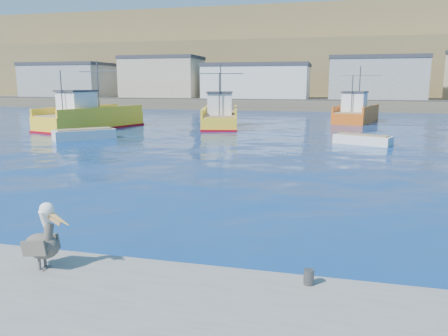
{
  "coord_description": "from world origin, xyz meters",
  "views": [
    {
      "loc": [
        3.3,
        -11.37,
        4.31
      ],
      "look_at": [
        -0.47,
        3.83,
        1.25
      ],
      "focal_mm": 35.0,
      "sensor_mm": 36.0,
      "label": 1
    }
  ],
  "objects_px": {
    "boat_orange": "(356,113)",
    "skiff_mid": "(363,140)",
    "trawler_yellow_a": "(89,118)",
    "pelican": "(43,241)",
    "skiff_left": "(84,135)",
    "trawler_yellow_b": "(220,117)"
  },
  "relations": [
    {
      "from": "trawler_yellow_a",
      "to": "trawler_yellow_b",
      "type": "relative_size",
      "value": 1.14
    },
    {
      "from": "trawler_yellow_b",
      "to": "skiff_left",
      "type": "distance_m",
      "value": 14.26
    },
    {
      "from": "trawler_yellow_b",
      "to": "skiff_mid",
      "type": "xyz_separation_m",
      "value": [
        12.98,
        -9.71,
        -0.68
      ]
    },
    {
      "from": "boat_orange",
      "to": "skiff_left",
      "type": "distance_m",
      "value": 29.73
    },
    {
      "from": "skiff_left",
      "to": "skiff_mid",
      "type": "relative_size",
      "value": 1.05
    },
    {
      "from": "skiff_left",
      "to": "skiff_mid",
      "type": "bearing_deg",
      "value": 5.91
    },
    {
      "from": "boat_orange",
      "to": "pelican",
      "type": "relative_size",
      "value": 6.54
    },
    {
      "from": "trawler_yellow_a",
      "to": "skiff_left",
      "type": "distance_m",
      "value": 8.2
    },
    {
      "from": "trawler_yellow_a",
      "to": "pelican",
      "type": "height_order",
      "value": "trawler_yellow_a"
    },
    {
      "from": "trawler_yellow_a",
      "to": "skiff_left",
      "type": "xyz_separation_m",
      "value": [
        3.86,
        -7.2,
        -0.7
      ]
    },
    {
      "from": "skiff_left",
      "to": "pelican",
      "type": "height_order",
      "value": "pelican"
    },
    {
      "from": "boat_orange",
      "to": "trawler_yellow_a",
      "type": "bearing_deg",
      "value": -151.47
    },
    {
      "from": "trawler_yellow_b",
      "to": "boat_orange",
      "type": "height_order",
      "value": "trawler_yellow_b"
    },
    {
      "from": "trawler_yellow_a",
      "to": "boat_orange",
      "type": "height_order",
      "value": "trawler_yellow_a"
    },
    {
      "from": "trawler_yellow_b",
      "to": "skiff_mid",
      "type": "relative_size",
      "value": 2.43
    },
    {
      "from": "trawler_yellow_a",
      "to": "trawler_yellow_b",
      "type": "height_order",
      "value": "trawler_yellow_a"
    },
    {
      "from": "skiff_left",
      "to": "pelican",
      "type": "xyz_separation_m",
      "value": [
        13.02,
        -22.83,
        0.8
      ]
    },
    {
      "from": "boat_orange",
      "to": "skiff_mid",
      "type": "distance_m",
      "value": 18.68
    },
    {
      "from": "trawler_yellow_a",
      "to": "skiff_mid",
      "type": "height_order",
      "value": "trawler_yellow_a"
    },
    {
      "from": "skiff_mid",
      "to": "skiff_left",
      "type": "bearing_deg",
      "value": -174.09
    },
    {
      "from": "trawler_yellow_a",
      "to": "trawler_yellow_b",
      "type": "distance_m",
      "value": 12.63
    },
    {
      "from": "trawler_yellow_b",
      "to": "pelican",
      "type": "distance_m",
      "value": 35.07
    }
  ]
}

